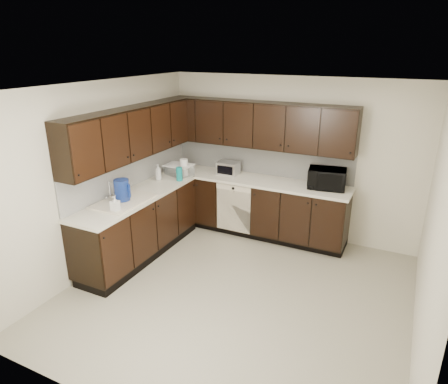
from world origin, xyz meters
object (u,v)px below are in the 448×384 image
object	(u,v)px
sink	(123,206)
blue_pitcher	(122,191)
storage_bin	(179,170)
microwave	(327,179)
toaster_oven	(228,168)

from	to	relation	value
sink	blue_pitcher	xyz separation A→B (m)	(-0.02, 0.02, 0.21)
sink	storage_bin	distance (m)	1.37
storage_bin	blue_pitcher	size ratio (longest dim) A/B	1.35
microwave	storage_bin	world-z (taller)	microwave
microwave	storage_bin	bearing A→B (deg)	-179.64
toaster_oven	blue_pitcher	size ratio (longest dim) A/B	1.08
microwave	toaster_oven	xyz separation A→B (m)	(-1.58, -0.02, -0.04)
sink	toaster_oven	size ratio (longest dim) A/B	2.47
storage_bin	blue_pitcher	xyz separation A→B (m)	(-0.05, -1.34, 0.07)
microwave	toaster_oven	bearing A→B (deg)	171.43
toaster_oven	sink	bearing A→B (deg)	-114.27
blue_pitcher	storage_bin	bearing A→B (deg)	80.58
toaster_oven	storage_bin	bearing A→B (deg)	-153.56
toaster_oven	blue_pitcher	xyz separation A→B (m)	(-0.75, -1.71, 0.05)
storage_bin	microwave	bearing A→B (deg)	9.72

